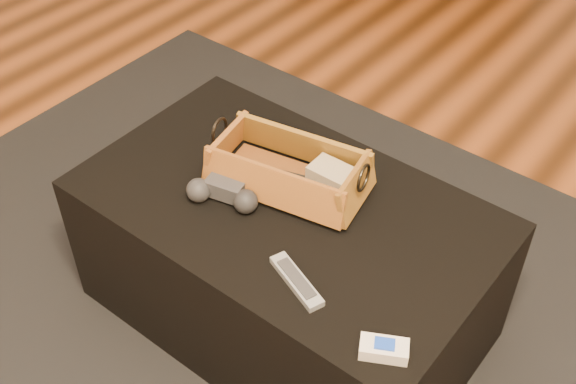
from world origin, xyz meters
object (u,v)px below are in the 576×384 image
Objects in this scene: ottoman at (287,262)px; cream_gadget at (384,349)px; silver_remote at (297,281)px; wicker_basket at (289,171)px; game_controller at (224,192)px; tv_remote at (279,179)px.

cream_gadget is at bearing -28.08° from ottoman.
silver_remote reaches higher than ottoman.
wicker_basket reaches higher than game_controller.
game_controller is at bearing 165.95° from cream_gadget.
ottoman is 5.99× the size of silver_remote.
silver_remote is at bearing -46.92° from ottoman.
tv_remote is 0.49× the size of wicker_basket.
ottoman is at bearing -56.35° from wicker_basket.
cream_gadget is (0.46, -0.26, -0.01)m from tv_remote.
ottoman is 2.42× the size of wicker_basket.
tv_remote reaches higher than silver_remote.
game_controller is at bearing -143.96° from ottoman.
cream_gadget is (0.41, -0.22, 0.23)m from ottoman.
wicker_basket is 0.16m from game_controller.
tv_remote is at bearing -132.22° from wicker_basket.
wicker_basket is 0.32m from silver_remote.
game_controller is (-0.08, -0.14, -0.02)m from wicker_basket.
wicker_basket reaches higher than ottoman.
tv_remote and cream_gadget have the same top height.
ottoman is 0.28m from game_controller.
wicker_basket reaches higher than tv_remote.
wicker_basket is at bearing 30.87° from tv_remote.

